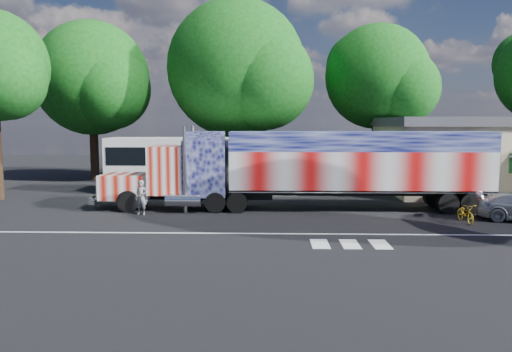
{
  "coord_description": "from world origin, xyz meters",
  "views": [
    {
      "loc": [
        0.82,
        -24.43,
        4.83
      ],
      "look_at": [
        0.0,
        3.0,
        1.9
      ],
      "focal_mm": 35.0,
      "sensor_mm": 36.0,
      "label": 1
    }
  ],
  "objects_px": {
    "bicycle": "(465,213)",
    "woman": "(141,198)",
    "tree_nw_a": "(94,79)",
    "coach_bus": "(203,164)",
    "tree_ne_a": "(379,77)",
    "semi_truck": "(310,167)",
    "tree_n_mid": "(239,69)"
  },
  "relations": [
    {
      "from": "woman",
      "to": "bicycle",
      "type": "xyz_separation_m",
      "value": [
        16.31,
        -1.6,
        -0.45
      ]
    },
    {
      "from": "coach_bus",
      "to": "tree_nw_a",
      "type": "bearing_deg",
      "value": 144.01
    },
    {
      "from": "semi_truck",
      "to": "woman",
      "type": "bearing_deg",
      "value": -167.87
    },
    {
      "from": "tree_ne_a",
      "to": "woman",
      "type": "bearing_deg",
      "value": -134.41
    },
    {
      "from": "coach_bus",
      "to": "tree_ne_a",
      "type": "height_order",
      "value": "tree_ne_a"
    },
    {
      "from": "coach_bus",
      "to": "tree_ne_a",
      "type": "bearing_deg",
      "value": 29.04
    },
    {
      "from": "tree_nw_a",
      "to": "semi_truck",
      "type": "bearing_deg",
      "value": -39.33
    },
    {
      "from": "tree_n_mid",
      "to": "coach_bus",
      "type": "bearing_deg",
      "value": -108.12
    },
    {
      "from": "woman",
      "to": "tree_ne_a",
      "type": "bearing_deg",
      "value": 59.46
    },
    {
      "from": "semi_truck",
      "to": "tree_ne_a",
      "type": "relative_size",
      "value": 1.7
    },
    {
      "from": "woman",
      "to": "tree_nw_a",
      "type": "height_order",
      "value": "tree_nw_a"
    },
    {
      "from": "tree_ne_a",
      "to": "bicycle",
      "type": "bearing_deg",
      "value": -88.05
    },
    {
      "from": "semi_truck",
      "to": "coach_bus",
      "type": "relative_size",
      "value": 1.67
    },
    {
      "from": "coach_bus",
      "to": "bicycle",
      "type": "relative_size",
      "value": 7.42
    },
    {
      "from": "coach_bus",
      "to": "tree_n_mid",
      "type": "xyz_separation_m",
      "value": [
        2.1,
        6.41,
        7.15
      ]
    },
    {
      "from": "semi_truck",
      "to": "tree_nw_a",
      "type": "distance_m",
      "value": 22.71
    },
    {
      "from": "tree_ne_a",
      "to": "tree_n_mid",
      "type": "height_order",
      "value": "tree_n_mid"
    },
    {
      "from": "semi_truck",
      "to": "tree_nw_a",
      "type": "xyz_separation_m",
      "value": [
        -16.92,
        13.87,
        6.07
      ]
    },
    {
      "from": "bicycle",
      "to": "tree_n_mid",
      "type": "bearing_deg",
      "value": 124.21
    },
    {
      "from": "tree_nw_a",
      "to": "tree_n_mid",
      "type": "xyz_separation_m",
      "value": [
        12.16,
        -0.89,
        0.66
      ]
    },
    {
      "from": "bicycle",
      "to": "woman",
      "type": "bearing_deg",
      "value": 172.4
    },
    {
      "from": "woman",
      "to": "bicycle",
      "type": "height_order",
      "value": "woman"
    },
    {
      "from": "semi_truck",
      "to": "bicycle",
      "type": "height_order",
      "value": "semi_truck"
    },
    {
      "from": "bicycle",
      "to": "tree_ne_a",
      "type": "relative_size",
      "value": 0.14
    },
    {
      "from": "tree_nw_a",
      "to": "coach_bus",
      "type": "bearing_deg",
      "value": -35.99
    },
    {
      "from": "woman",
      "to": "bicycle",
      "type": "relative_size",
      "value": 1.03
    },
    {
      "from": "coach_bus",
      "to": "woman",
      "type": "relative_size",
      "value": 7.19
    },
    {
      "from": "bicycle",
      "to": "tree_n_mid",
      "type": "height_order",
      "value": "tree_n_mid"
    },
    {
      "from": "semi_truck",
      "to": "coach_bus",
      "type": "bearing_deg",
      "value": 136.28
    },
    {
      "from": "semi_truck",
      "to": "tree_n_mid",
      "type": "relative_size",
      "value": 1.49
    },
    {
      "from": "coach_bus",
      "to": "tree_ne_a",
      "type": "distance_m",
      "value": 16.87
    },
    {
      "from": "tree_n_mid",
      "to": "tree_nw_a",
      "type": "bearing_deg",
      "value": 175.8
    }
  ]
}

